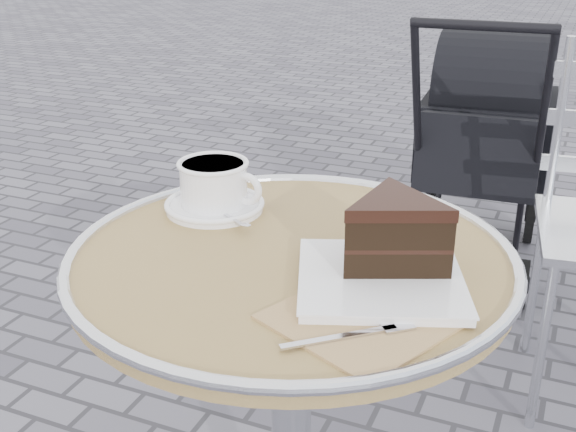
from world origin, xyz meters
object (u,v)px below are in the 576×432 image
at_px(cake_plate_set, 391,244).
at_px(baby_stroller, 483,149).
at_px(cafe_table, 291,342).
at_px(cappuccino_set, 215,189).

relative_size(cake_plate_set, baby_stroller, 0.40).
distance_m(cake_plate_set, baby_stroller, 1.70).
relative_size(cafe_table, cake_plate_set, 1.91).
bearing_deg(cake_plate_set, baby_stroller, 72.59).
bearing_deg(cafe_table, baby_stroller, 87.58).
relative_size(cafe_table, baby_stroller, 0.77).
distance_m(cappuccino_set, cake_plate_set, 0.39).
xyz_separation_m(cake_plate_set, baby_stroller, (-0.10, 1.66, -0.36)).
distance_m(cafe_table, cake_plate_set, 0.28).
bearing_deg(cappuccino_set, cake_plate_set, -19.25).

